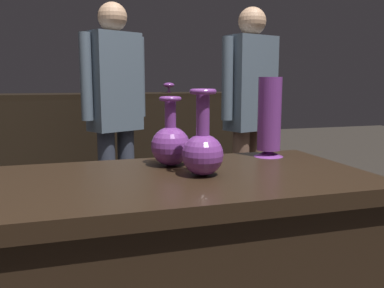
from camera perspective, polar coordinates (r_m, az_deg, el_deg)
back_display_shelf at (r=3.48m, az=-11.22°, el=-1.25°), size 2.60×0.40×0.99m
vase_centerpiece at (r=1.28m, az=1.50°, el=-0.62°), size 0.13×0.13×0.27m
vase_tall_behind at (r=1.62m, az=10.69°, el=3.43°), size 0.12×0.12×0.31m
vase_left_accent at (r=1.43m, az=-2.99°, el=0.15°), size 0.14×0.14×0.24m
shelf_vase_center at (r=3.41m, az=-11.49°, el=8.55°), size 0.12×0.12×0.18m
shelf_vase_right at (r=3.59m, az=-3.24°, el=8.14°), size 0.10×0.10×0.09m
shelf_vase_far_right at (r=3.62m, az=5.39°, el=8.29°), size 0.12×0.12×0.10m
visitor_near_right at (r=2.75m, az=8.09°, el=4.94°), size 0.45×0.27×1.56m
visitor_center_back at (r=2.68m, az=-10.64°, el=5.00°), size 0.42×0.31×1.57m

